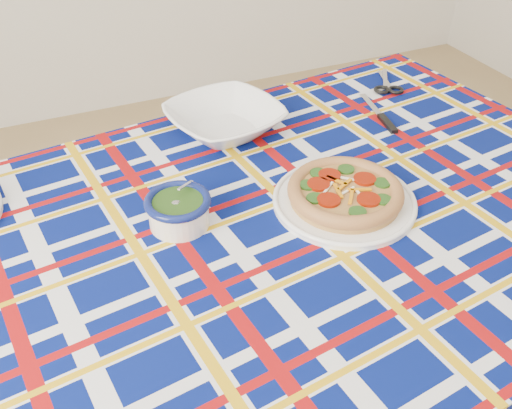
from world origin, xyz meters
name	(u,v)px	position (x,y,z in m)	size (l,w,h in m)	color
dining_table	(264,256)	(-0.12, 0.07, 0.62)	(1.58, 1.10, 0.69)	brown
tablecloth	(264,247)	(-0.12, 0.07, 0.65)	(1.50, 0.95, 0.10)	#041057
main_focaccia_plate	(345,192)	(0.04, 0.07, 0.72)	(0.28, 0.28, 0.05)	#AF7B3E
pesto_bowl	(178,208)	(-0.26, 0.14, 0.73)	(0.12, 0.12, 0.07)	#19350E
serving_bowl	(225,120)	(-0.06, 0.41, 0.73)	(0.25, 0.25, 0.06)	white
table_knife	(372,105)	(0.31, 0.38, 0.70)	(0.21, 0.02, 0.01)	silver
kitchen_scissors	(385,79)	(0.42, 0.49, 0.70)	(0.17, 0.08, 0.01)	silver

